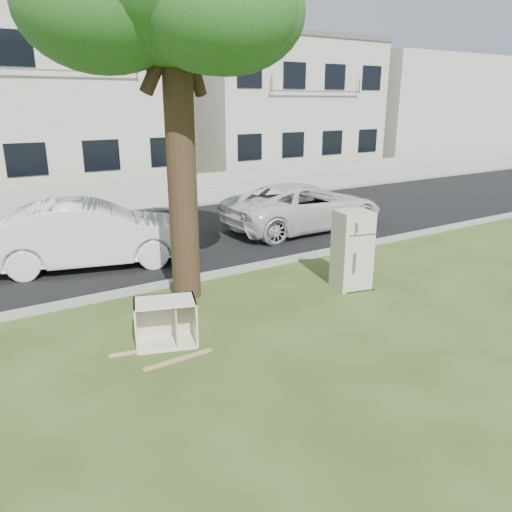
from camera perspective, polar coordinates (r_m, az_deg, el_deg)
ground at (r=8.63m, az=-0.37°, el=-7.71°), size 120.00×120.00×0.00m
road at (r=13.79m, az=-13.69°, el=1.47°), size 120.00×7.00×0.01m
kerb_near at (r=10.64m, az=-7.38°, el=-2.93°), size 120.00×0.18×0.12m
kerb_far at (r=17.11m, az=-17.61°, el=4.16°), size 120.00×0.18×0.12m
sidewalk at (r=18.48m, az=-18.81°, el=5.00°), size 120.00×2.80×0.01m
low_wall at (r=19.96m, az=-20.04°, el=6.74°), size 120.00×0.15×0.70m
townhouse_center at (r=24.49m, az=-23.57°, el=16.11°), size 11.22×8.16×7.44m
townhouse_right at (r=29.04m, az=1.51°, el=16.85°), size 10.20×8.16×6.84m
filler_right at (r=38.93m, az=19.15°, el=15.73°), size 16.00×9.00×6.40m
fridge at (r=10.16m, az=10.92°, el=0.67°), size 0.78×0.75×1.60m
cabinet at (r=7.94m, az=-10.28°, el=-7.46°), size 1.07×0.85×0.73m
plank_a at (r=7.59m, az=-8.87°, el=-11.60°), size 1.10×0.12×0.02m
plank_b at (r=7.92m, az=-13.47°, el=-10.59°), size 0.82×0.26×0.02m
plank_c at (r=8.74m, az=-12.56°, el=-7.74°), size 0.29×0.80×0.02m
car_center at (r=11.98m, az=-18.39°, el=2.41°), size 4.84×2.71×1.51m
car_right at (r=14.81m, az=5.48°, el=5.66°), size 4.92×2.29×1.37m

